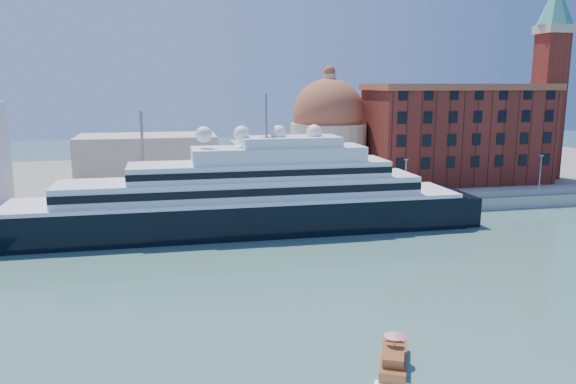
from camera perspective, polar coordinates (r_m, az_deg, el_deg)
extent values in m
plane|color=#355C55|center=(76.54, 0.26, -8.29)|extent=(400.00, 400.00, 0.00)
cube|color=gray|center=(108.41, -3.60, -1.85)|extent=(180.00, 10.00, 2.50)
cube|color=slate|center=(148.40, -5.97, 1.50)|extent=(260.00, 72.00, 2.00)
cube|color=slate|center=(103.67, -3.24, -1.39)|extent=(180.00, 0.10, 1.20)
cube|color=black|center=(96.87, -5.83, -2.79)|extent=(81.73, 12.57, 6.81)
cube|color=black|center=(109.03, 16.05, -1.73)|extent=(6.29, 11.53, 6.29)
cube|color=white|center=(96.07, -5.87, -0.67)|extent=(79.63, 12.78, 0.63)
cube|color=white|center=(95.95, -4.65, 0.49)|extent=(60.77, 10.48, 3.14)
cube|color=black|center=(90.85, -4.21, -0.10)|extent=(60.77, 0.15, 1.26)
cube|color=white|center=(95.92, -2.81, 2.28)|extent=(44.01, 9.43, 2.72)
cube|color=white|center=(96.11, -0.97, 3.89)|extent=(29.34, 8.38, 2.51)
cube|color=white|center=(96.30, 0.25, 5.16)|extent=(16.76, 7.33, 1.68)
cylinder|color=slate|center=(95.15, -2.23, 7.74)|extent=(0.31, 0.31, 7.33)
sphere|color=white|center=(94.12, -8.55, 5.80)|extent=(2.72, 2.72, 2.72)
sphere|color=white|center=(94.73, -4.73, 5.92)|extent=(2.72, 2.72, 2.72)
sphere|color=white|center=(95.74, -0.98, 6.01)|extent=(2.72, 2.72, 2.72)
sphere|color=white|center=(97.15, 2.68, 6.07)|extent=(2.72, 2.72, 2.72)
cube|color=brown|center=(54.08, 10.69, -16.58)|extent=(4.97, 7.20, 1.15)
cube|color=brown|center=(52.62, 10.68, -16.21)|extent=(2.87, 3.37, 0.92)
cylinder|color=slate|center=(53.95, 10.77, -14.95)|extent=(0.07, 0.07, 1.83)
cone|color=red|center=(53.51, 10.81, -13.96)|extent=(2.06, 2.06, 0.46)
cube|color=maroon|center=(140.49, 16.73, 5.50)|extent=(42.00, 18.00, 22.00)
cube|color=#984D31|center=(139.95, 16.99, 10.19)|extent=(43.00, 19.00, 1.50)
cube|color=maroon|center=(153.09, 24.84, 7.81)|extent=(6.00, 6.00, 35.00)
cube|color=beige|center=(153.52, 25.41, 14.70)|extent=(7.00, 7.00, 2.00)
cone|color=teal|center=(154.13, 25.60, 16.92)|extent=(8.40, 8.40, 10.00)
cylinder|color=beige|center=(134.92, 4.11, 4.02)|extent=(18.00, 18.00, 14.00)
sphere|color=#984D31|center=(134.14, 4.17, 7.84)|extent=(17.00, 17.00, 17.00)
cylinder|color=beige|center=(133.95, 4.21, 11.25)|extent=(3.00, 3.00, 3.00)
cube|color=beige|center=(130.03, -1.59, 2.89)|extent=(18.00, 14.00, 10.00)
cube|color=beige|center=(129.80, -14.02, 3.00)|extent=(30.00, 16.00, 12.00)
cylinder|color=slate|center=(104.30, -19.90, -0.05)|extent=(0.24, 0.24, 8.00)
cube|color=slate|center=(103.64, -20.05, 2.17)|extent=(0.80, 0.30, 0.25)
cylinder|color=slate|center=(104.45, -3.39, 0.60)|extent=(0.24, 0.24, 8.00)
cube|color=slate|center=(103.79, -3.41, 2.83)|extent=(0.80, 0.30, 0.25)
cylinder|color=slate|center=(112.88, 11.84, 1.17)|extent=(0.24, 0.24, 8.00)
cube|color=slate|center=(112.28, 11.92, 3.23)|extent=(0.80, 0.30, 0.25)
cylinder|color=slate|center=(127.96, 24.22, 1.57)|extent=(0.24, 0.24, 8.00)
cube|color=slate|center=(127.43, 24.37, 3.39)|extent=(0.80, 0.30, 0.25)
cylinder|color=slate|center=(104.58, -14.50, 3.06)|extent=(0.50, 0.50, 18.00)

